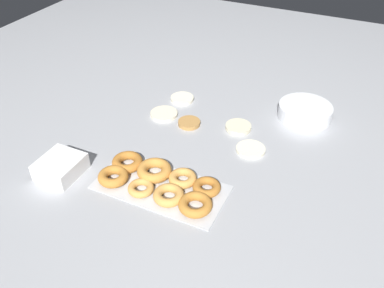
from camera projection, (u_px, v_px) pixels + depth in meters
ground_plane at (204, 143)px, 1.45m from camera, size 3.00×3.00×0.00m
pancake_0 at (164, 114)px, 1.59m from camera, size 0.11×0.11×0.01m
pancake_1 at (238, 127)px, 1.52m from camera, size 0.10×0.10×0.02m
pancake_2 at (189, 123)px, 1.54m from camera, size 0.08×0.08×0.02m
pancake_3 at (251, 149)px, 1.41m from camera, size 0.10×0.10×0.01m
pancake_4 at (182, 99)px, 1.68m from camera, size 0.10×0.10×0.01m
donut_tray at (159, 182)px, 1.26m from camera, size 0.41×0.20×0.04m
batter_bowl at (305, 111)px, 1.57m from camera, size 0.21×0.21×0.05m
container_stack at (61, 167)px, 1.31m from camera, size 0.13×0.14×0.06m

